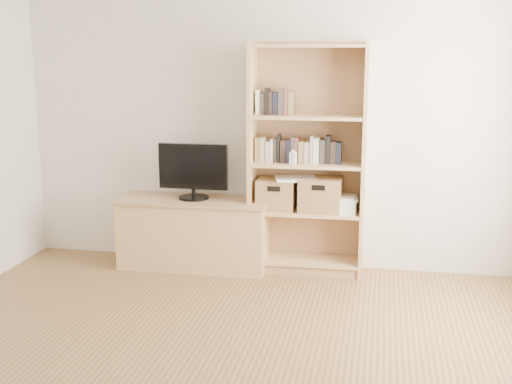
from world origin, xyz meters
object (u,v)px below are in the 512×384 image
(bookshelf, at_px, (307,160))
(baby_monitor, at_px, (293,159))
(basket_right, at_px, (320,194))
(tv_stand, at_px, (195,234))
(basket_left, at_px, (276,194))
(television, at_px, (193,171))
(laptop, at_px, (295,178))

(bookshelf, bearing_deg, baby_monitor, -135.00)
(bookshelf, bearing_deg, basket_right, -2.60)
(tv_stand, xyz_separation_m, bookshelf, (1.00, 0.07, 0.69))
(basket_left, height_order, basket_right, basket_right)
(tv_stand, bearing_deg, basket_left, 3.32)
(television, relative_size, basket_left, 1.90)
(television, xyz_separation_m, basket_left, (0.74, 0.06, -0.19))
(tv_stand, height_order, basket_left, basket_left)
(bookshelf, height_order, television, bookshelf)
(basket_right, xyz_separation_m, laptop, (-0.22, -0.02, 0.14))
(basket_left, bearing_deg, basket_right, 0.90)
(television, bearing_deg, basket_left, 4.98)
(tv_stand, relative_size, baby_monitor, 12.71)
(bookshelf, bearing_deg, laptop, -169.60)
(laptop, bearing_deg, basket_left, 162.25)
(television, distance_m, basket_left, 0.76)
(tv_stand, xyz_separation_m, laptop, (0.90, 0.05, 0.54))
(bookshelf, xyz_separation_m, television, (-1.00, -0.07, -0.12))
(bookshelf, relative_size, basket_right, 5.54)
(tv_stand, bearing_deg, television, 0.00)
(tv_stand, distance_m, laptop, 1.05)
(bookshelf, xyz_separation_m, baby_monitor, (-0.11, -0.11, 0.03))
(baby_monitor, distance_m, basket_left, 0.39)
(bookshelf, bearing_deg, basket_left, -178.81)
(bookshelf, distance_m, basket_right, 0.32)
(baby_monitor, xyz_separation_m, basket_right, (0.23, 0.11, -0.32))
(basket_left, bearing_deg, baby_monitor, -33.26)
(television, xyz_separation_m, laptop, (0.90, 0.05, -0.04))
(tv_stand, height_order, television, television)
(baby_monitor, xyz_separation_m, basket_left, (-0.16, 0.10, -0.34))
(bookshelf, bearing_deg, television, -177.35)
(tv_stand, bearing_deg, laptop, 1.95)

